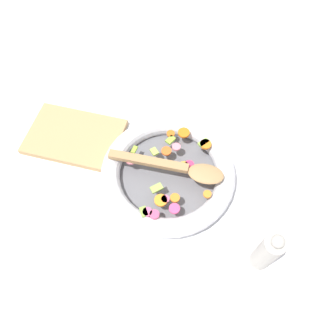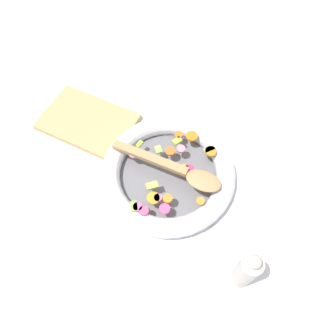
% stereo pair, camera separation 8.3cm
% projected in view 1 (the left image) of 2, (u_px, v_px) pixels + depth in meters
% --- Properties ---
extents(ground_plane, '(4.00, 4.00, 0.00)m').
position_uv_depth(ground_plane, '(168.00, 177.00, 0.87)').
color(ground_plane, silver).
extents(skillet, '(0.35, 0.35, 0.05)m').
position_uv_depth(skillet, '(168.00, 173.00, 0.85)').
color(skillet, slate).
rests_on(skillet, ground_plane).
extents(chopped_vegetables, '(0.24, 0.28, 0.01)m').
position_uv_depth(chopped_vegetables, '(171.00, 169.00, 0.82)').
color(chopped_vegetables, orange).
rests_on(chopped_vegetables, skillet).
extents(wooden_spoon, '(0.30, 0.06, 0.01)m').
position_uv_depth(wooden_spoon, '(178.00, 167.00, 0.82)').
color(wooden_spoon, '#A87F51').
rests_on(wooden_spoon, chopped_vegetables).
extents(pepper_mill, '(0.05, 0.05, 0.17)m').
position_uv_depth(pepper_mill, '(267.00, 252.00, 0.70)').
color(pepper_mill, '#B2ADA3').
rests_on(pepper_mill, ground_plane).
extents(cutting_board, '(0.26, 0.17, 0.02)m').
position_uv_depth(cutting_board, '(75.00, 137.00, 0.93)').
color(cutting_board, tan).
rests_on(cutting_board, ground_plane).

